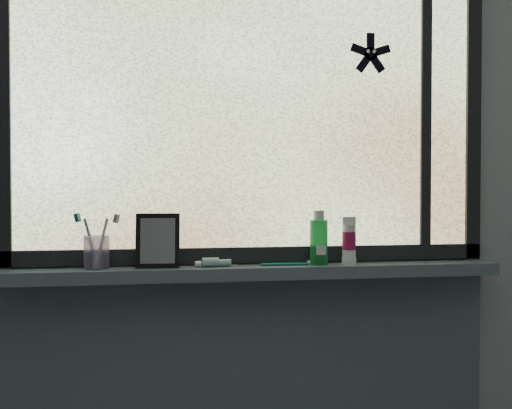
{
  "coord_description": "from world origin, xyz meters",
  "views": [
    {
      "loc": [
        -0.28,
        -0.57,
        1.26
      ],
      "look_at": [
        -0.03,
        1.05,
        1.22
      ],
      "focal_mm": 40.0,
      "sensor_mm": 36.0,
      "label": 1
    }
  ],
  "objects_px": {
    "vanity_mirror": "(158,241)",
    "toothbrush_cup": "(97,252)",
    "mouthwash_bottle": "(319,238)",
    "cream_tube": "(349,239)"
  },
  "relations": [
    {
      "from": "vanity_mirror",
      "to": "toothbrush_cup",
      "type": "height_order",
      "value": "vanity_mirror"
    },
    {
      "from": "toothbrush_cup",
      "to": "mouthwash_bottle",
      "type": "relative_size",
      "value": 0.7
    },
    {
      "from": "toothbrush_cup",
      "to": "cream_tube",
      "type": "bearing_deg",
      "value": 0.33
    },
    {
      "from": "vanity_mirror",
      "to": "toothbrush_cup",
      "type": "xyz_separation_m",
      "value": [
        -0.19,
        0.01,
        -0.03
      ]
    },
    {
      "from": "vanity_mirror",
      "to": "cream_tube",
      "type": "relative_size",
      "value": 1.54
    },
    {
      "from": "vanity_mirror",
      "to": "cream_tube",
      "type": "distance_m",
      "value": 0.62
    },
    {
      "from": "vanity_mirror",
      "to": "mouthwash_bottle",
      "type": "xyz_separation_m",
      "value": [
        0.52,
        -0.01,
        0.0
      ]
    },
    {
      "from": "toothbrush_cup",
      "to": "cream_tube",
      "type": "height_order",
      "value": "cream_tube"
    },
    {
      "from": "mouthwash_bottle",
      "to": "vanity_mirror",
      "type": "bearing_deg",
      "value": 179.34
    },
    {
      "from": "mouthwash_bottle",
      "to": "cream_tube",
      "type": "distance_m",
      "value": 0.11
    }
  ]
}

